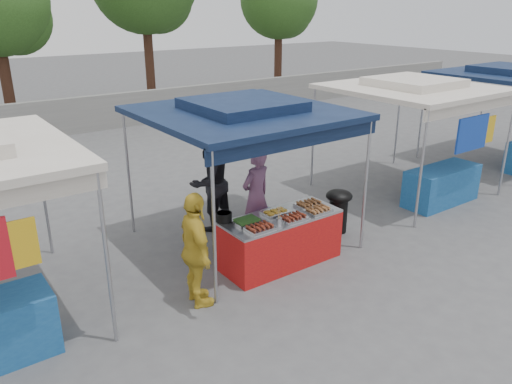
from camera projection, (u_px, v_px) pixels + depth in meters
ground_plane at (277, 260)px, 8.42m from camera, size 80.00×80.00×0.00m
back_wall at (73, 116)px, 16.57m from camera, size 40.00×0.25×1.20m
main_canopy at (243, 112)px, 8.33m from camera, size 3.20×3.20×2.57m
neighbor_stall_right at (426, 126)px, 10.76m from camera, size 3.20×3.20×2.57m
tree_3 at (281, 3)px, 22.86m from camera, size 3.59×3.55×6.10m
vendor_table at (281, 240)px, 8.19m from camera, size 2.00×0.80×0.85m
food_tray_fl at (260, 228)px, 7.52m from camera, size 0.42×0.30×0.07m
food_tray_fm at (293, 218)px, 7.88m from camera, size 0.42×0.30×0.07m
food_tray_fr at (318, 210)px, 8.17m from camera, size 0.42×0.30×0.07m
food_tray_bl at (247, 221)px, 7.76m from camera, size 0.42×0.30×0.07m
food_tray_bm at (275, 212)px, 8.10m from camera, size 0.42×0.30×0.07m
food_tray_br at (308, 204)px, 8.43m from camera, size 0.42×0.30×0.07m
cooking_pot at (224, 217)px, 7.82m from camera, size 0.25×0.25×0.15m
skewer_cup at (279, 221)px, 7.70m from camera, size 0.09×0.09×0.11m
wok_burner at (338, 207)px, 9.34m from camera, size 0.50×0.50×0.84m
crate_left at (247, 247)px, 8.52m from camera, size 0.53×0.37×0.32m
crate_right at (264, 236)px, 8.93m from camera, size 0.52×0.37×0.31m
crate_stacked at (264, 221)px, 8.83m from camera, size 0.49×0.34×0.29m
vendor_woman at (256, 196)px, 8.82m from camera, size 0.71×0.54×1.75m
helper_man at (210, 182)px, 9.34m from camera, size 1.03×0.88×1.85m
customer_person at (196, 251)px, 6.91m from camera, size 0.59×1.05×1.69m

